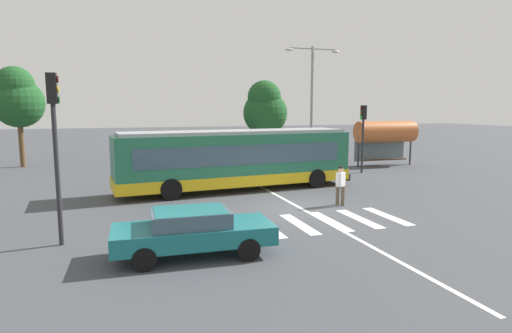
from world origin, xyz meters
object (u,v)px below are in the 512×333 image
(traffic_light_far_corner, at_px, (363,127))
(background_tree_right, at_px, (265,108))
(parked_car_silver, at_px, (259,150))
(city_transit_bus, at_px, (236,159))
(twin_arm_street_lamp, at_px, (312,93))
(traffic_light_near_corner, at_px, (55,133))
(background_tree_left, at_px, (17,98))
(parked_car_charcoal, at_px, (158,154))
(parked_car_blue, at_px, (229,152))
(foreground_sedan, at_px, (193,230))
(parked_car_black, at_px, (193,153))
(pedestrian_crossing_street, at_px, (341,183))
(bus_stop_shelter, at_px, (386,133))

(traffic_light_far_corner, xyz_separation_m, background_tree_right, (-2.82, 11.12, 1.20))
(parked_car_silver, xyz_separation_m, traffic_light_far_corner, (4.19, -8.75, 2.18))
(city_transit_bus, relative_size, twin_arm_street_lamp, 1.47)
(traffic_light_near_corner, height_order, background_tree_left, background_tree_left)
(parked_car_charcoal, bearing_deg, parked_car_blue, 0.94)
(foreground_sedan, distance_m, twin_arm_street_lamp, 20.36)
(parked_car_blue, height_order, twin_arm_street_lamp, twin_arm_street_lamp)
(parked_car_black, relative_size, twin_arm_street_lamp, 0.54)
(background_tree_left, bearing_deg, city_transit_bus, -46.69)
(pedestrian_crossing_street, distance_m, bus_stop_shelter, 14.17)
(parked_car_black, bearing_deg, traffic_light_far_corner, -41.16)
(traffic_light_far_corner, relative_size, background_tree_left, 0.62)
(background_tree_left, bearing_deg, foreground_sedan, -69.17)
(parked_car_charcoal, bearing_deg, twin_arm_street_lamp, -22.99)
(parked_car_blue, distance_m, traffic_light_near_corner, 21.33)
(parked_car_silver, bearing_deg, bus_stop_shelter, -39.43)
(parked_car_blue, relative_size, parked_car_silver, 1.01)
(traffic_light_near_corner, xyz_separation_m, twin_arm_street_lamp, (15.05, 14.07, 1.76))
(foreground_sedan, relative_size, traffic_light_far_corner, 1.05)
(parked_car_blue, bearing_deg, city_transit_bus, -102.71)
(traffic_light_near_corner, relative_size, traffic_light_far_corner, 1.20)
(parked_car_black, relative_size, background_tree_right, 0.70)
(twin_arm_street_lamp, xyz_separation_m, background_tree_right, (-1.02, 7.21, -1.08))
(traffic_light_near_corner, height_order, traffic_light_far_corner, traffic_light_near_corner)
(traffic_light_near_corner, xyz_separation_m, traffic_light_far_corner, (16.85, 10.16, -0.52))
(parked_car_charcoal, relative_size, parked_car_blue, 1.00)
(city_transit_bus, distance_m, twin_arm_street_lamp, 10.96)
(traffic_light_near_corner, bearing_deg, background_tree_right, 56.59)
(twin_arm_street_lamp, bearing_deg, parked_car_black, 150.17)
(parked_car_silver, height_order, background_tree_right, background_tree_right)
(bus_stop_shelter, xyz_separation_m, background_tree_left, (-25.07, 7.40, 2.47))
(pedestrian_crossing_street, bearing_deg, traffic_light_far_corner, 53.04)
(parked_car_charcoal, height_order, parked_car_silver, same)
(twin_arm_street_lamp, bearing_deg, background_tree_left, 163.25)
(parked_car_charcoal, height_order, traffic_light_near_corner, traffic_light_near_corner)
(parked_car_black, height_order, background_tree_left, background_tree_left)
(pedestrian_crossing_street, bearing_deg, parked_car_charcoal, 110.88)
(foreground_sedan, height_order, parked_car_blue, same)
(pedestrian_crossing_street, distance_m, twin_arm_street_lamp, 13.32)
(bus_stop_shelter, bearing_deg, twin_arm_street_lamp, 164.68)
(parked_car_charcoal, height_order, parked_car_blue, same)
(parked_car_silver, bearing_deg, pedestrian_crossing_street, -96.19)
(city_transit_bus, height_order, background_tree_left, background_tree_left)
(parked_car_silver, relative_size, background_tree_left, 0.65)
(city_transit_bus, height_order, traffic_light_far_corner, traffic_light_far_corner)
(city_transit_bus, distance_m, parked_car_silver, 12.99)
(parked_car_blue, distance_m, bus_stop_shelter, 11.91)
(parked_car_black, xyz_separation_m, background_tree_left, (-12.04, 1.50, 4.12))
(parked_car_silver, height_order, traffic_light_far_corner, traffic_light_far_corner)
(background_tree_right, bearing_deg, background_tree_left, -176.23)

